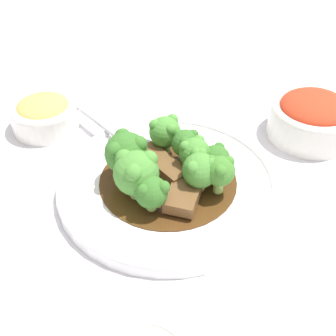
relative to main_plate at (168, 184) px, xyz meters
The scene contains 17 objects.
ground_plane 0.01m from the main_plate, ahead, with size 4.00×4.00×0.00m, color silver.
main_plate is the anchor object (origin of this frame).
beef_strip_0 0.05m from the main_plate, 129.35° to the right, with size 0.06×0.06×0.01m.
beef_strip_1 0.02m from the main_plate, 150.11° to the right, with size 0.07×0.07×0.02m.
beef_strip_2 0.05m from the main_plate, 27.17° to the left, with size 0.05×0.04×0.01m.
broccoli_floret_0 0.06m from the main_plate, 45.32° to the right, with size 0.05×0.05×0.06m.
broccoli_floret_1 0.06m from the main_plate, behind, with size 0.04×0.04×0.05m.
broccoli_floret_2 0.06m from the main_plate, 88.27° to the right, with size 0.05×0.05×0.06m.
broccoli_floret_3 0.07m from the main_plate, 73.12° to the left, with size 0.03×0.03×0.05m.
broccoli_floret_4 0.05m from the main_plate, 113.41° to the left, with size 0.04×0.04×0.05m.
broccoli_floret_5 0.06m from the main_plate, 14.93° to the right, with size 0.04×0.04×0.04m.
broccoli_floret_6 0.05m from the main_plate, 151.82° to the left, with size 0.03×0.03×0.04m.
broccoli_floret_7 0.06m from the main_plate, 99.28° to the left, with size 0.03×0.03×0.04m.
broccoli_floret_8 0.05m from the main_plate, 67.72° to the left, with size 0.04×0.04×0.05m.
serving_spoon 0.08m from the main_plate, 134.71° to the right, with size 0.17×0.17×0.01m.
side_bowl_kimchi 0.22m from the main_plate, 124.88° to the left, with size 0.12×0.12×0.06m.
side_bowl_appetizer 0.21m from the main_plate, 122.57° to the right, with size 0.09×0.09×0.05m.
Camera 1 is at (0.41, 0.03, 0.37)m, focal length 50.00 mm.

